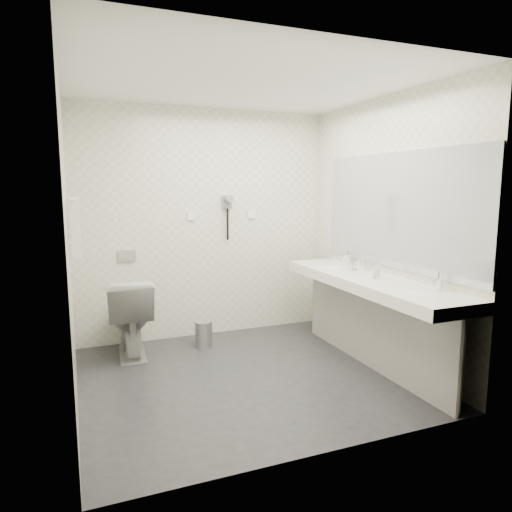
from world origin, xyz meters
name	(u,v)px	position (x,y,z in m)	size (l,w,h in m)	color
floor	(247,376)	(0.00, 0.00, 0.00)	(2.80, 2.80, 0.00)	#27282C
ceiling	(246,82)	(0.00, 0.00, 2.50)	(2.80, 2.80, 0.00)	white
wall_back	(205,225)	(0.00, 1.30, 1.25)	(2.80, 2.80, 0.00)	silver
wall_front	(324,258)	(0.00, -1.30, 1.25)	(2.80, 2.80, 0.00)	silver
wall_left	(68,244)	(-1.40, 0.00, 1.25)	(2.60, 2.60, 0.00)	silver
wall_right	(383,230)	(1.40, 0.00, 1.25)	(2.60, 2.60, 0.00)	silver
vanity_counter	(370,283)	(1.12, -0.20, 0.80)	(0.55, 2.20, 0.10)	white
vanity_panel	(370,327)	(1.15, -0.20, 0.38)	(0.03, 2.15, 0.75)	#999591
vanity_post_near	(460,367)	(1.18, -1.24, 0.38)	(0.06, 0.06, 0.75)	silver
vanity_post_far	(318,301)	(1.18, 0.84, 0.38)	(0.06, 0.06, 0.75)	silver
mirror	(396,210)	(1.39, -0.20, 1.45)	(0.02, 2.20, 1.05)	#B2BCC6
basin_near	(419,294)	(1.12, -0.85, 0.83)	(0.40, 0.31, 0.05)	white
basin_far	(332,267)	(1.12, 0.45, 0.83)	(0.40, 0.31, 0.05)	white
faucet_near	(440,281)	(1.32, -0.85, 0.92)	(0.04, 0.04, 0.15)	silver
faucet_far	(349,258)	(1.32, 0.45, 0.92)	(0.04, 0.04, 0.15)	silver
soap_bottle_a	(376,270)	(1.21, -0.18, 0.91)	(0.05, 0.05, 0.12)	beige
soap_bottle_c	(375,272)	(1.13, -0.27, 0.91)	(0.04, 0.04, 0.12)	beige
glass_left	(367,265)	(1.31, 0.11, 0.90)	(0.06, 0.06, 0.10)	silver
glass_right	(355,265)	(1.22, 0.19, 0.90)	(0.05, 0.05, 0.10)	silver
toilet	(130,316)	(-0.88, 0.93, 0.39)	(0.44, 0.77, 0.79)	white
flush_plate	(127,256)	(-0.85, 1.29, 0.95)	(0.18, 0.02, 0.12)	#B2B5BA
pedal_bin	(204,335)	(-0.15, 0.89, 0.13)	(0.19, 0.19, 0.26)	#B2B5BA
bin_lid	(203,322)	(-0.15, 0.89, 0.27)	(0.19, 0.19, 0.01)	#B2B5BA
towel_rail	(73,200)	(-1.35, 0.55, 1.55)	(0.02, 0.02, 0.62)	silver
towel_near	(76,228)	(-1.34, 0.41, 1.33)	(0.07, 0.24, 0.48)	white
towel_far	(75,225)	(-1.34, 0.69, 1.33)	(0.07, 0.24, 0.48)	white
dryer_cradle	(227,202)	(0.25, 1.27, 1.50)	(0.10, 0.04, 0.14)	gray
dryer_barrel	(229,199)	(0.25, 1.20, 1.53)	(0.08, 0.08, 0.14)	gray
dryer_cord	(228,224)	(0.25, 1.26, 1.25)	(0.02, 0.02, 0.35)	black
switch_plate_a	(192,216)	(-0.15, 1.29, 1.35)	(0.09, 0.02, 0.09)	white
switch_plate_b	(252,214)	(0.55, 1.29, 1.35)	(0.09, 0.02, 0.09)	white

